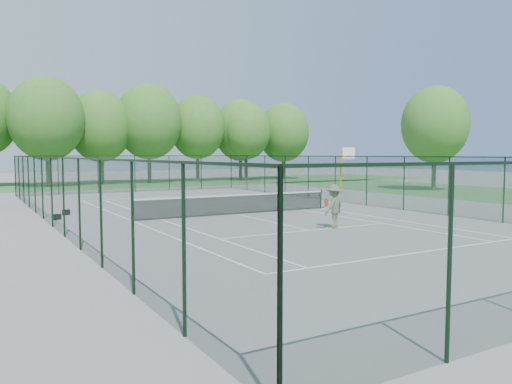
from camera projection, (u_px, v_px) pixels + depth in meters
ground at (237, 214)px, 26.03m from camera, size 140.00×140.00×0.00m
grass_far at (101, 184)px, 51.87m from camera, size 80.00×16.00×0.01m
grass_side at (468, 192)px, 41.53m from camera, size 14.00×40.00×0.01m
court_lines at (237, 214)px, 26.03m from camera, size 11.05×23.85×0.01m
tennis_net at (237, 203)px, 25.99m from camera, size 11.08×0.08×1.10m
fence_enclosure at (237, 185)px, 25.91m from camera, size 18.05×36.05×3.02m
tree_line_far at (100, 126)px, 51.42m from camera, size 39.40×6.40×9.70m
basketball_goal at (345, 161)px, 39.03m from camera, size 1.20×1.43×3.65m
tree_side at (435, 125)px, 42.78m from camera, size 5.68×5.68×9.00m
sports_bag_a at (57, 217)px, 23.83m from camera, size 0.40×0.33×0.28m
sports_bag_b at (66, 212)px, 25.69m from camera, size 0.38×0.25×0.28m
tennis_player at (334, 206)px, 21.15m from camera, size 1.86×1.08×1.85m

